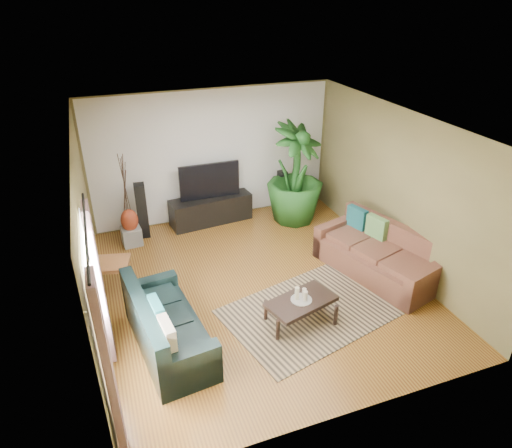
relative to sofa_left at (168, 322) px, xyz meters
name	(u,v)px	position (x,y,z in m)	size (l,w,h in m)	color
floor	(260,285)	(1.67, 0.92, -0.42)	(5.50, 5.50, 0.00)	olive
ceiling	(261,125)	(1.67, 0.92, 2.28)	(5.50, 5.50, 0.00)	white
wall_back	(213,156)	(1.67, 3.67, 0.93)	(5.00, 5.00, 0.00)	olive
wall_front	(355,324)	(1.67, -1.83, 0.93)	(5.00, 5.00, 0.00)	olive
wall_left	(88,240)	(-0.83, 0.92, 0.92)	(5.50, 5.50, 0.00)	olive
wall_right	(399,190)	(4.17, 0.92, 0.92)	(5.50, 5.50, 0.00)	olive
backwall_panel	(213,156)	(1.67, 3.66, 0.93)	(4.90, 4.90, 0.00)	white
window_pane	(95,306)	(-0.81, -0.68, 0.97)	(1.80, 1.80, 0.00)	white
curtain_near	(109,372)	(-0.76, -1.43, 0.72)	(0.08, 0.35, 2.20)	gray
curtain_far	(100,286)	(-0.76, 0.07, 0.72)	(0.08, 0.35, 2.20)	gray
curtain_rod	(86,231)	(-0.76, -0.68, 1.87)	(0.03, 0.03, 1.90)	black
sofa_left	(168,322)	(0.00, 0.00, 0.00)	(1.86, 0.80, 0.85)	black
sofa_right	(377,252)	(3.66, 0.58, 0.00)	(2.13, 0.96, 0.85)	brown
area_rug	(308,312)	(2.10, 0.00, -0.42)	(2.40, 1.70, 0.01)	#9F865D
coffee_table	(301,311)	(1.90, -0.16, -0.22)	(0.99, 0.54, 0.41)	black
candle_tray	(301,300)	(1.90, -0.16, -0.01)	(0.31, 0.31, 0.01)	gray
candle_tall	(297,293)	(1.84, -0.13, 0.09)	(0.06, 0.06, 0.20)	beige
candle_mid	(305,296)	(1.94, -0.20, 0.07)	(0.06, 0.06, 0.15)	beige
candle_short	(304,292)	(1.97, -0.10, 0.06)	(0.06, 0.06, 0.13)	beige
tv_stand	(211,210)	(1.51, 3.42, -0.15)	(1.68, 0.50, 0.56)	black
television	(209,181)	(1.51, 3.42, 0.50)	(1.23, 0.07, 0.73)	black
speaker_left	(142,211)	(0.11, 3.28, 0.13)	(0.20, 0.22, 1.11)	black
speaker_right	(282,191)	(3.11, 3.42, 0.03)	(0.17, 0.18, 0.92)	black
potted_plant	(295,174)	(3.18, 2.92, 0.60)	(1.15, 1.15, 2.06)	#1B4D19
plant_pot	(294,213)	(3.18, 2.92, -0.28)	(0.38, 0.38, 0.30)	black
pedestal	(132,236)	(-0.16, 3.04, -0.25)	(0.35, 0.35, 0.35)	gray
vase	(129,220)	(-0.16, 3.04, 0.09)	(0.32, 0.32, 0.45)	maroon
side_table	(115,276)	(-0.58, 1.59, -0.15)	(0.51, 0.51, 0.54)	#985832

